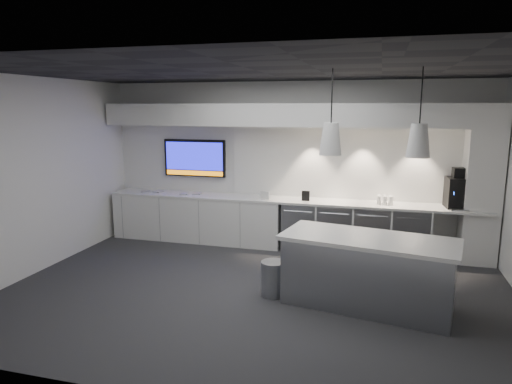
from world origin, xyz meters
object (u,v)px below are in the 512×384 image
(wall_tv, at_px, (195,158))
(coffee_machine, at_px, (458,191))
(bin, at_px, (273,278))
(island, at_px, (367,272))

(wall_tv, distance_m, coffee_machine, 4.77)
(bin, height_order, coffee_machine, coffee_machine)
(island, xyz_separation_m, coffee_machine, (1.35, 2.24, 0.71))
(wall_tv, bearing_deg, bin, -48.93)
(wall_tv, distance_m, bin, 3.54)
(bin, bearing_deg, wall_tv, 131.07)
(wall_tv, height_order, island, wall_tv)
(island, relative_size, coffee_machine, 3.46)
(wall_tv, height_order, coffee_machine, wall_tv)
(wall_tv, relative_size, coffee_machine, 1.88)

